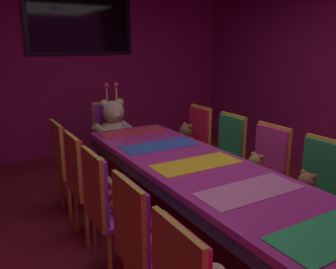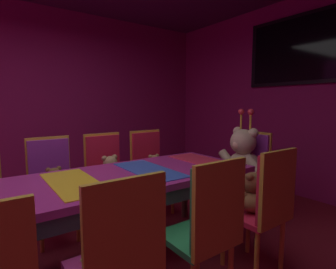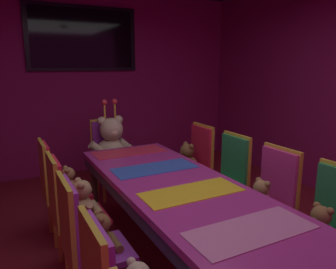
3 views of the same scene
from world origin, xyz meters
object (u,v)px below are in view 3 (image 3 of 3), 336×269
(teddy_left_4, at_px, (69,181))
(chair_right_1, at_px, (333,220))
(teddy_right_1, at_px, (320,227))
(teddy_right_2, at_px, (260,197))
(chair_left_2, at_px, (80,236))
(chair_right_2, at_px, (273,192))
(teddy_left_3, at_px, (83,200))
(chair_right_4, at_px, (197,157))
(teddy_right_4, at_px, (186,159))
(wall_tv, at_px, (83,39))
(king_teddy_bear, at_px, (112,143))
(chair_left_3, at_px, (65,203))
(chair_right_3, at_px, (230,172))
(chair_left_4, at_px, (53,181))
(teddy_left_2, at_px, (102,234))
(banquet_table, at_px, (192,203))
(throne_chair, at_px, (108,149))

(teddy_left_4, xyz_separation_m, chair_right_1, (1.49, -1.74, 0.03))
(teddy_right_1, bearing_deg, teddy_right_2, -90.07)
(chair_left_2, distance_m, chair_right_2, 1.64)
(teddy_left_3, relative_size, chair_right_4, 0.33)
(teddy_right_4, relative_size, wall_tv, 0.21)
(chair_right_4, distance_m, king_teddy_bear, 1.08)
(chair_right_1, xyz_separation_m, chair_right_4, (-0.00, 1.78, 0.00))
(chair_right_2, relative_size, teddy_right_4, 2.83)
(chair_left_3, xyz_separation_m, chair_right_3, (1.63, -0.00, 0.00))
(chair_left_2, bearing_deg, teddy_right_2, -1.47)
(chair_left_4, xyz_separation_m, king_teddy_bear, (0.82, 0.75, 0.12))
(teddy_left_2, xyz_separation_m, chair_right_1, (1.49, -0.61, 0.03))
(chair_left_4, bearing_deg, chair_left_2, -90.21)
(teddy_left_4, height_order, king_teddy_bear, king_teddy_bear)
(teddy_left_2, distance_m, chair_left_4, 1.13)
(teddy_left_4, distance_m, chair_right_3, 1.60)
(chair_right_3, bearing_deg, teddy_left_4, -20.69)
(chair_left_2, xyz_separation_m, chair_right_4, (1.63, 1.16, 0.00))
(teddy_left_3, xyz_separation_m, chair_right_1, (1.48, -1.18, 0.01))
(teddy_left_3, xyz_separation_m, teddy_right_2, (1.34, -0.60, -0.01))
(wall_tv, bearing_deg, teddy_right_1, -79.79)
(chair_left_3, xyz_separation_m, chair_right_4, (1.63, 0.60, 0.00))
(chair_right_4, distance_m, teddy_right_4, 0.15)
(teddy_left_4, relative_size, chair_right_1, 0.28)
(teddy_right_1, relative_size, chair_right_4, 0.30)
(wall_tv, bearing_deg, king_teddy_bear, -90.00)
(banquet_table, distance_m, chair_left_4, 1.41)
(chair_left_2, bearing_deg, throne_chair, 67.92)
(teddy_right_2, xyz_separation_m, chair_right_4, (0.14, 1.20, 0.02))
(chair_right_1, bearing_deg, chair_right_4, -89.96)
(teddy_left_3, xyz_separation_m, chair_right_2, (1.48, -0.60, 0.01))
(chair_left_3, xyz_separation_m, chair_right_1, (1.63, -1.18, 0.00))
(king_teddy_bear, bearing_deg, chair_right_4, 48.74)
(teddy_left_2, distance_m, king_teddy_bear, 2.00)
(teddy_left_4, relative_size, chair_right_4, 0.28)
(banquet_table, xyz_separation_m, chair_left_3, (-0.82, 0.58, -0.06))
(chair_left_2, height_order, chair_right_2, same)
(teddy_right_2, bearing_deg, banquet_table, -1.79)
(chair_right_3, bearing_deg, teddy_left_3, -0.17)
(chair_right_1, distance_m, chair_right_2, 0.57)
(teddy_left_3, relative_size, chair_right_1, 0.33)
(teddy_right_2, bearing_deg, chair_right_2, 180.00)
(banquet_table, distance_m, king_teddy_bear, 1.89)
(chair_left_3, distance_m, teddy_right_2, 1.60)
(teddy_left_4, distance_m, chair_right_2, 1.89)
(teddy_left_4, relative_size, throne_chair, 0.28)
(teddy_right_2, bearing_deg, chair_left_2, -1.47)
(chair_left_2, distance_m, teddy_left_3, 0.58)
(teddy_right_2, height_order, teddy_right_4, teddy_right_4)
(teddy_left_3, height_order, throne_chair, throne_chair)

